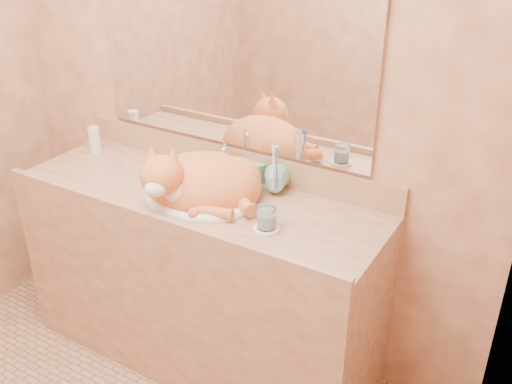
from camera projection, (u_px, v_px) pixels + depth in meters
The scene contains 13 objects.
wall_back at pixel (230, 84), 2.38m from camera, with size 2.40×0.02×2.50m, color #9B6146.
wall_right at pixel (474, 310), 1.07m from camera, with size 0.02×2.00×2.50m, color #9B6146.
vanity_counter at pixel (200, 279), 2.55m from camera, with size 1.60×0.55×0.85m, color brown, non-canonical shape.
mirror at pixel (228, 51), 2.31m from camera, with size 1.30×0.02×0.80m, color white.
sink_basin at pixel (199, 183), 2.29m from camera, with size 0.47×0.39×0.15m, color white, non-canonical shape.
faucet at pixel (224, 164), 2.42m from camera, with size 0.05×0.12×0.17m, color silver, non-canonical shape.
cat at pixel (199, 180), 2.28m from camera, with size 0.48×0.39×0.26m, color #CD5D2F, non-canonical shape.
soap_dispenser at pixel (237, 166), 2.38m from camera, with size 0.08×0.09×0.19m, color #69A890.
toothbrush_cup at pixel (275, 187), 2.31m from camera, with size 0.11×0.11×0.10m, color #69A890.
toothbrushes at pixel (275, 168), 2.27m from camera, with size 0.04×0.04×0.23m, color white, non-canonical shape.
saucer at pixel (266, 229), 2.10m from camera, with size 0.10×0.10×0.01m, color white.
water_glass at pixel (267, 217), 2.08m from camera, with size 0.07×0.07×0.08m, color white.
lotion_bottle at pixel (95, 140), 2.72m from camera, with size 0.05×0.05×0.13m, color white.
Camera 1 is at (1.28, -0.94, 1.94)m, focal length 40.00 mm.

